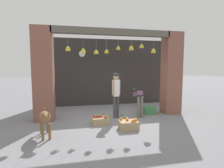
% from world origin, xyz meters
% --- Properties ---
extents(ground_plane, '(60.00, 60.00, 0.00)m').
position_xyz_m(ground_plane, '(0.00, 0.00, 0.00)').
color(ground_plane, gray).
extents(shop_back_wall, '(6.42, 0.12, 3.39)m').
position_xyz_m(shop_back_wall, '(0.00, 2.56, 1.70)').
color(shop_back_wall, '#2D2B28').
rests_on(shop_back_wall, ground_plane).
extents(shop_pillar_left, '(0.70, 0.60, 3.39)m').
position_xyz_m(shop_pillar_left, '(-2.56, 0.30, 1.70)').
color(shop_pillar_left, brown).
rests_on(shop_pillar_left, ground_plane).
extents(shop_pillar_right, '(0.70, 0.60, 3.39)m').
position_xyz_m(shop_pillar_right, '(2.56, 0.30, 1.70)').
color(shop_pillar_right, brown).
rests_on(shop_pillar_right, ground_plane).
extents(storefront_awning, '(4.52, 0.29, 0.95)m').
position_xyz_m(storefront_awning, '(0.01, 0.12, 3.20)').
color(storefront_awning, '#5B564C').
extents(dog, '(0.46, 1.05, 0.78)m').
position_xyz_m(dog, '(-2.29, -1.38, 0.54)').
color(dog, brown).
rests_on(dog, ground_plane).
extents(shopkeeper, '(0.34, 0.30, 1.72)m').
position_xyz_m(shopkeeper, '(0.09, 0.03, 1.02)').
color(shopkeeper, '#424247').
rests_on(shopkeeper, ground_plane).
extents(worker_stooping, '(0.25, 0.82, 1.07)m').
position_xyz_m(worker_stooping, '(1.01, 0.11, 0.71)').
color(worker_stooping, '#6B665B').
rests_on(worker_stooping, ground_plane).
extents(fruit_crate_oranges, '(0.58, 0.41, 0.35)m').
position_xyz_m(fruit_crate_oranges, '(0.19, -1.27, 0.14)').
color(fruit_crate_oranges, tan).
rests_on(fruit_crate_oranges, ground_plane).
extents(fruit_crate_apples, '(0.57, 0.40, 0.31)m').
position_xyz_m(fruit_crate_apples, '(-0.61, -0.56, 0.12)').
color(fruit_crate_apples, tan).
rests_on(fruit_crate_apples, ground_plane).
extents(produce_box_green, '(0.50, 0.38, 0.31)m').
position_xyz_m(produce_box_green, '(1.58, 0.34, 0.15)').
color(produce_box_green, '#42844C').
rests_on(produce_box_green, ground_plane).
extents(water_bottle, '(0.07, 0.07, 0.30)m').
position_xyz_m(water_bottle, '(0.14, -0.60, 0.14)').
color(water_bottle, '#38934C').
rests_on(water_bottle, ground_plane).
extents(wall_clock, '(0.32, 0.03, 0.32)m').
position_xyz_m(wall_clock, '(-1.07, 2.48, 2.63)').
color(wall_clock, black).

